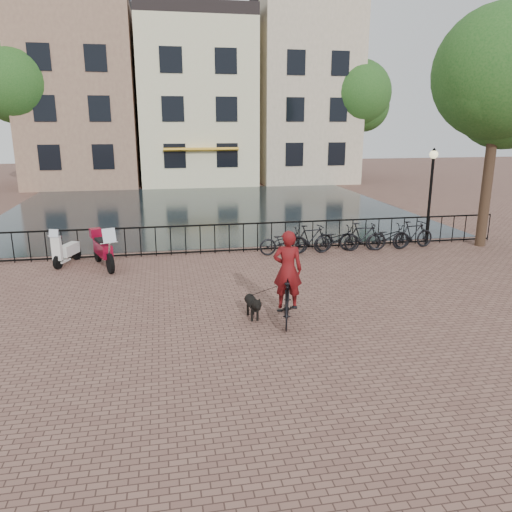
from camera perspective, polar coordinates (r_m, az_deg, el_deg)
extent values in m
plane|color=brown|center=(9.99, 3.26, -11.13)|extent=(100.00, 100.00, 0.00)
plane|color=black|center=(26.45, -5.78, 5.44)|extent=(20.00, 20.00, 0.00)
cube|color=black|center=(17.17, -3.10, 3.64)|extent=(20.00, 0.05, 0.05)
cube|color=black|center=(17.38, -3.06, 0.66)|extent=(20.00, 0.05, 0.05)
cube|color=#835D4C|center=(39.07, -19.31, 16.65)|extent=(7.50, 9.00, 12.00)
cube|color=beige|center=(38.79, -6.98, 16.63)|extent=(8.00, 9.00, 11.00)
cube|color=black|center=(39.40, -7.28, 25.23)|extent=(8.00, 9.00, 0.80)
cube|color=gold|center=(34.14, -6.27, 12.00)|extent=(5.00, 0.60, 0.15)
cube|color=tan|center=(40.18, 5.01, 17.69)|extent=(7.00, 9.00, 12.50)
cube|color=black|center=(41.02, 5.25, 27.01)|extent=(7.00, 9.00, 0.80)
cylinder|color=black|center=(36.77, -25.08, 11.78)|extent=(0.36, 0.36, 6.30)
sphere|color=#194C19|center=(36.82, -25.73, 17.35)|extent=(5.04, 5.04, 5.04)
cylinder|color=black|center=(19.70, 25.07, 9.03)|extent=(0.36, 0.36, 5.60)
sphere|color=#194C19|center=(19.70, 26.15, 18.29)|extent=(4.48, 4.48, 4.48)
cylinder|color=black|center=(38.43, 11.29, 12.70)|extent=(0.36, 0.36, 5.95)
sphere|color=#194C19|center=(38.46, 11.56, 17.76)|extent=(4.76, 4.76, 4.76)
cylinder|color=black|center=(19.01, 19.20, 5.78)|extent=(0.10, 0.10, 3.20)
sphere|color=beige|center=(18.84, 19.66, 10.88)|extent=(0.30, 0.30, 0.30)
imported|color=black|center=(11.30, 3.58, -4.92)|extent=(0.97, 1.89, 1.09)
imported|color=#610E10|center=(11.03, 3.65, -0.68)|extent=(0.89, 0.70, 2.14)
imported|color=black|center=(17.04, 3.21, 1.66)|extent=(1.74, 0.68, 0.90)
imported|color=black|center=(17.28, 6.27, 1.94)|extent=(1.71, 0.69, 1.00)
imported|color=black|center=(17.58, 9.23, 1.90)|extent=(1.75, 0.71, 0.90)
imported|color=black|center=(17.91, 12.10, 2.17)|extent=(1.71, 0.70, 1.00)
imported|color=black|center=(18.31, 14.84, 2.12)|extent=(1.75, 0.69, 0.90)
imported|color=black|center=(18.72, 17.48, 2.36)|extent=(1.71, 0.71, 1.00)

